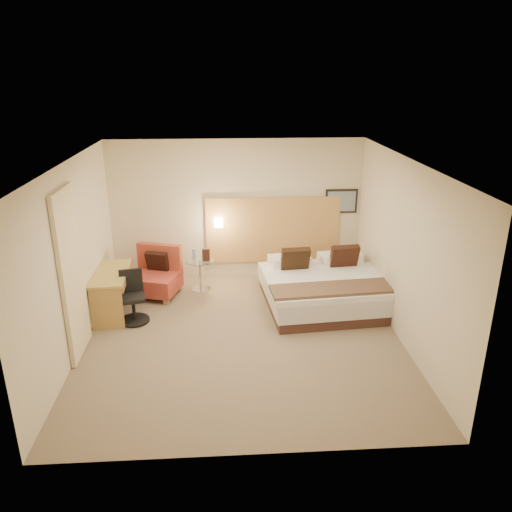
{
  "coord_description": "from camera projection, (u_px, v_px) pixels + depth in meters",
  "views": [
    {
      "loc": [
        -0.24,
        -6.76,
        3.87
      ],
      "look_at": [
        0.26,
        0.76,
        1.05
      ],
      "focal_mm": 35.0,
      "sensor_mm": 36.0,
      "label": 1
    }
  ],
  "objects": [
    {
      "name": "desk_chair",
      "position": [
        133.0,
        301.0,
        8.09
      ],
      "size": [
        0.57,
        0.57,
        0.85
      ],
      "color": "black",
      "rests_on": "floor"
    },
    {
      "name": "bottle_a",
      "position": [
        194.0,
        254.0,
        9.16
      ],
      "size": [
        0.07,
        0.07,
        0.21
      ],
      "primitive_type": "cylinder",
      "rotation": [
        0.0,
        0.0,
        0.1
      ],
      "color": "#98B2EB",
      "rests_on": "side_table"
    },
    {
      "name": "art_canvas",
      "position": [
        341.0,
        201.0,
        9.59
      ],
      "size": [
        0.54,
        0.01,
        0.39
      ],
      "primitive_type": "cube",
      "color": "gray",
      "rests_on": "wall_back"
    },
    {
      "name": "menu_folder",
      "position": [
        206.0,
        255.0,
        9.09
      ],
      "size": [
        0.14,
        0.07,
        0.23
      ],
      "primitive_type": "cube",
      "rotation": [
        0.0,
        0.0,
        0.1
      ],
      "color": "#351D15",
      "rests_on": "side_table"
    },
    {
      "name": "wall_left",
      "position": [
        72.0,
        260.0,
        7.07
      ],
      "size": [
        0.02,
        5.0,
        2.7
      ],
      "primitive_type": "cube",
      "color": "beige",
      "rests_on": "floor"
    },
    {
      "name": "curtain",
      "position": [
        72.0,
        275.0,
        6.88
      ],
      "size": [
        0.06,
        0.9,
        2.42
      ],
      "primitive_type": "cube",
      "color": "beige",
      "rests_on": "wall_left"
    },
    {
      "name": "bed",
      "position": [
        323.0,
        287.0,
        8.68
      ],
      "size": [
        2.19,
        2.15,
        1.0
      ],
      "color": "#422721",
      "rests_on": "floor"
    },
    {
      "name": "floor",
      "position": [
        243.0,
        338.0,
        7.69
      ],
      "size": [
        4.8,
        5.0,
        0.02
      ],
      "primitive_type": "cube",
      "color": "#7F6D55",
      "rests_on": "ground"
    },
    {
      "name": "art_frame",
      "position": [
        341.0,
        201.0,
        9.6
      ],
      "size": [
        0.62,
        0.03,
        0.47
      ],
      "primitive_type": "cube",
      "color": "black",
      "rests_on": "wall_back"
    },
    {
      "name": "wall_front",
      "position": [
        252.0,
        345.0,
        4.87
      ],
      "size": [
        4.8,
        0.02,
        2.7
      ],
      "primitive_type": "cube",
      "color": "beige",
      "rests_on": "floor"
    },
    {
      "name": "lounge_chair",
      "position": [
        156.0,
        276.0,
        9.06
      ],
      "size": [
        1.02,
        0.95,
        0.89
      ],
      "color": "#AD8151",
      "rests_on": "floor"
    },
    {
      "name": "lamp_shade",
      "position": [
        219.0,
        223.0,
        9.47
      ],
      "size": [
        0.15,
        0.15,
        0.15
      ],
      "primitive_type": "cube",
      "color": "#FFEDC6",
      "rests_on": "wall_back"
    },
    {
      "name": "headboard_panel",
      "position": [
        273.0,
        230.0,
        9.71
      ],
      "size": [
        2.6,
        0.04,
        1.3
      ],
      "primitive_type": "cube",
      "color": "tan",
      "rests_on": "wall_back"
    },
    {
      "name": "wall_back",
      "position": [
        237.0,
        210.0,
        9.56
      ],
      "size": [
        4.8,
        0.02,
        2.7
      ],
      "primitive_type": "cube",
      "color": "beige",
      "rests_on": "floor"
    },
    {
      "name": "wall_right",
      "position": [
        405.0,
        252.0,
        7.36
      ],
      "size": [
        0.02,
        5.0,
        2.7
      ],
      "primitive_type": "cube",
      "color": "beige",
      "rests_on": "floor"
    },
    {
      "name": "side_table",
      "position": [
        200.0,
        273.0,
        9.25
      ],
      "size": [
        0.58,
        0.58,
        0.59
      ],
      "color": "white",
      "rests_on": "floor"
    },
    {
      "name": "lamp_arm",
      "position": [
        219.0,
        222.0,
        9.52
      ],
      "size": [
        0.02,
        0.12,
        0.02
      ],
      "primitive_type": "cylinder",
      "rotation": [
        1.57,
        0.0,
        0.0
      ],
      "color": "white",
      "rests_on": "wall_back"
    },
    {
      "name": "ceiling",
      "position": [
        241.0,
        161.0,
        6.74
      ],
      "size": [
        4.8,
        5.0,
        0.02
      ],
      "primitive_type": "cube",
      "color": "white",
      "rests_on": "floor"
    },
    {
      "name": "desk",
      "position": [
        112.0,
        281.0,
        8.25
      ],
      "size": [
        0.61,
        1.23,
        0.75
      ],
      "color": "#B79E47",
      "rests_on": "floor"
    }
  ]
}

